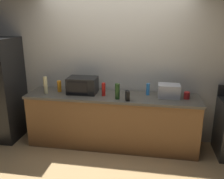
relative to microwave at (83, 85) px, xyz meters
The scene contains 12 objects.
ground_plane 1.24m from the microwave, 41.31° to the right, with size 8.00×8.00×0.00m, color tan.
back_wall 0.70m from the microwave, 35.40° to the left, with size 6.40×0.10×2.70m, color beige.
counter_run 0.78m from the microwave, ahead, with size 2.84×0.64×0.90m.
microwave is the anchor object (origin of this frame).
toaster_oven 1.42m from the microwave, ahead, with size 0.34×0.26×0.21m, color #B7BABF.
cordless_phone 0.83m from the microwave, 17.99° to the right, with size 0.05×0.11×0.15m, color black.
bottle_hot_sauce 0.39m from the microwave, 13.13° to the right, with size 0.06×0.06×0.22m, color red.
bottle_spray_cleaner 1.09m from the microwave, ahead, with size 0.06×0.06×0.19m, color #338CE5.
bottle_hand_soap 0.62m from the microwave, 168.40° to the right, with size 0.06×0.06×0.29m, color beige.
bottle_dish_soap 0.42m from the microwave, behind, with size 0.07×0.07×0.19m, color orange.
bottle_wine 0.66m from the microwave, 18.64° to the right, with size 0.07×0.07×0.25m, color #1E3F19.
mug_red 1.70m from the microwave, ahead, with size 0.09×0.09×0.11m, color red.
Camera 1 is at (0.63, -3.33, 2.13)m, focal length 38.92 mm.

